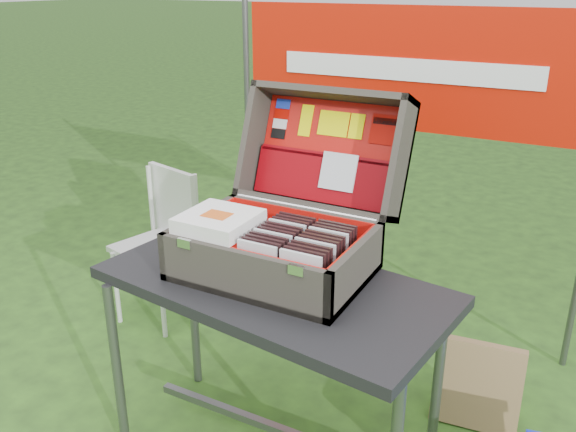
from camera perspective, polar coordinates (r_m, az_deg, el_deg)
The scene contains 86 objects.
table at distance 2.25m, azimuth -1.29°, elevation -14.43°, with size 1.18×0.59×0.74m, color black, non-canonical shape.
table_top at distance 2.07m, azimuth -1.38°, elevation -6.58°, with size 1.18×0.59×0.04m, color black.
table_leg_fl at distance 2.38m, azimuth -15.70°, elevation -13.70°, with size 0.04×0.04×0.70m, color #59595B.
table_leg_bl at distance 2.67m, azimuth -8.81°, elevation -8.88°, with size 0.04×0.04×0.70m, color #59595B.
table_leg_br at distance 2.29m, azimuth 13.81°, elevation -15.07°, with size 0.04×0.04×0.70m, color #59595B.
table_brace at distance 2.40m, azimuth -1.24°, elevation -19.22°, with size 1.03×0.03×0.03m, color #59595B.
suitcase at distance 2.05m, azimuth -0.55°, elevation 2.24°, with size 0.63×0.61×0.55m, color #434038, non-canonical shape.
suitcase_base_bottom at distance 2.10m, azimuth -1.31°, elevation -5.07°, with size 0.63×0.45×0.02m, color #434038.
suitcase_base_wall_front at distance 1.91m, azimuth -4.46°, elevation -5.63°, with size 0.63×0.02×0.17m, color #434038.
suitcase_base_wall_back at distance 2.24m, azimuth 1.33°, elevation -1.31°, with size 0.63×0.02×0.17m, color #434038.
suitcase_base_wall_left at distance 2.22m, azimuth -8.10°, elevation -1.74°, with size 0.02×0.45×0.17m, color #434038.
suitcase_base_wall_right at distance 1.95m, azimuth 6.41°, elevation -5.03°, with size 0.02×0.45×0.17m, color #434038.
suitcase_liner_floor at distance 2.09m, azimuth -1.31°, elevation -4.70°, with size 0.58×0.40×0.01m, color red.
suitcase_latch_left at distance 1.97m, azimuth -9.66°, elevation -2.55°, with size 0.05×0.01×0.03m, color silver.
suitcase_latch_right at distance 1.77m, azimuth 0.78°, elevation -5.08°, with size 0.05×0.01×0.03m, color silver.
suitcase_hinge at distance 2.22m, azimuth 1.49°, elevation 0.80°, with size 0.02×0.02×0.56m, color silver.
suitcase_lid_back at distance 2.37m, azimuth 4.01°, elevation 5.94°, with size 0.63×0.45×0.02m, color #434038.
suitcase_lid_rim_far at distance 2.33m, azimuth 4.25°, elevation 11.29°, with size 0.63×0.02×0.17m, color #434038.
suitcase_lid_rim_near at distance 2.30m, azimuth 2.42°, elevation 0.99°, with size 0.63×0.02×0.17m, color #434038.
suitcase_lid_rim_left at distance 2.44m, azimuth -3.13°, elevation 7.06°, with size 0.02×0.45×0.17m, color #434038.
suitcase_lid_rim_right at distance 2.20m, azimuth 10.48°, elevation 5.11°, with size 0.02×0.45×0.17m, color #434038.
suitcase_lid_liner at distance 2.35m, azimuth 3.87°, elevation 5.99°, with size 0.57×0.39×0.01m, color red.
suitcase_liner_wall_front at distance 1.91m, azimuth -4.22°, elevation -5.12°, with size 0.58×0.01×0.14m, color red.
suitcase_liner_wall_back at distance 2.22m, azimuth 1.15°, elevation -1.15°, with size 0.58×0.01×0.14m, color red.
suitcase_liner_wall_left at distance 2.21m, azimuth -7.80°, elevation -1.52°, with size 0.01×0.40×0.14m, color red.
suitcase_liner_wall_right at distance 1.95m, azimuth 6.01°, elevation -4.61°, with size 0.01×0.40×0.14m, color red.
suitcase_lid_pocket at distance 2.33m, azimuth 3.24°, elevation 3.53°, with size 0.56×0.18×0.03m, color #7B0309.
suitcase_pocket_edge at distance 2.33m, azimuth 3.57°, elevation 5.71°, with size 0.55×0.02×0.02m, color #7B0309.
suitcase_pocket_cd at distance 2.29m, azimuth 4.73°, elevation 4.15°, with size 0.14×0.14×0.01m, color silver.
lid_sticker_cc_a at distance 2.46m, azimuth -0.44°, elevation 10.44°, with size 0.06×0.04×0.00m, color #1933B2.
lid_sticker_cc_b at distance 2.46m, azimuth -0.60°, elevation 9.53°, with size 0.06×0.04×0.00m, color #B40800.
lid_sticker_cc_c at distance 2.45m, azimuth -0.77°, elevation 8.62°, with size 0.06×0.04×0.00m, color white.
lid_sticker_cc_d at distance 2.45m, azimuth -0.93°, elevation 7.71°, with size 0.06×0.04×0.00m, color black.
lid_card_neon_tall at distance 2.41m, azimuth 1.70°, elevation 8.92°, with size 0.05×0.12×0.00m, color #F4F401.
lid_card_neon_main at distance 2.36m, azimuth 4.28°, elevation 8.61°, with size 0.12×0.10×0.00m, color #F4F401.
lid_card_neon_small at distance 2.32m, azimuth 6.44°, elevation 8.34°, with size 0.06×0.10×0.00m, color #F4F401.
lid_sticker_band at distance 2.28m, azimuth 9.06°, elevation 7.99°, with size 0.11×0.11×0.00m, color #B40800.
lid_sticker_band_bar at distance 2.29m, azimuth 9.19°, elevation 8.72°, with size 0.10×0.02×0.00m, color black.
cd_left_0 at distance 1.91m, azimuth -2.88°, elevation -4.75°, with size 0.14×0.01×0.16m, color silver.
cd_left_1 at distance 1.92m, azimuth -2.51°, elevation -4.46°, with size 0.14×0.01×0.16m, color black.
cd_left_2 at distance 1.94m, azimuth -2.14°, elevation -4.19°, with size 0.14×0.01×0.16m, color black.
cd_left_3 at distance 1.96m, azimuth -1.78°, elevation -3.91°, with size 0.14×0.01×0.16m, color black.
cd_left_4 at distance 1.98m, azimuth -1.42°, elevation -3.65°, with size 0.14×0.01×0.16m, color silver.
cd_left_5 at distance 2.00m, azimuth -1.07°, elevation -3.38°, with size 0.14×0.01×0.16m, color black.
cd_left_6 at distance 2.02m, azimuth -0.73°, elevation -3.13°, with size 0.14×0.01×0.16m, color black.
cd_left_7 at distance 2.04m, azimuth -0.40°, elevation -2.87°, with size 0.14×0.01×0.16m, color black.
cd_left_8 at distance 2.06m, azimuth -0.07°, elevation -2.62°, with size 0.14×0.01×0.16m, color silver.
cd_left_9 at distance 2.08m, azimuth 0.25°, elevation -2.38°, with size 0.14×0.01×0.16m, color black.
cd_left_10 at distance 2.10m, azimuth 0.56°, elevation -2.14°, with size 0.14×0.01×0.16m, color black.
cd_left_11 at distance 2.12m, azimuth 0.87°, elevation -1.91°, with size 0.14×0.01×0.16m, color black.
cd_right_0 at distance 1.84m, azimuth 1.17°, elevation -5.73°, with size 0.14×0.01×0.16m, color silver.
cd_right_1 at distance 1.86m, azimuth 1.52°, elevation -5.43°, with size 0.14×0.01×0.16m, color black.
cd_right_2 at distance 1.88m, azimuth 1.86°, elevation -5.13°, with size 0.14×0.01×0.16m, color black.
cd_right_3 at distance 1.90m, azimuth 2.19°, elevation -4.83°, with size 0.14×0.01×0.16m, color black.
cd_right_4 at distance 1.92m, azimuth 2.52°, elevation -4.55°, with size 0.14×0.01×0.16m, color silver.
cd_right_5 at distance 1.94m, azimuth 2.83°, elevation -4.26°, with size 0.14×0.01×0.16m, color black.
cd_right_6 at distance 1.96m, azimuth 3.14°, elevation -3.99°, with size 0.14×0.01×0.16m, color black.
cd_right_7 at distance 1.98m, azimuth 3.45°, elevation -3.72°, with size 0.14×0.01×0.16m, color black.
cd_right_8 at distance 2.00m, azimuth 3.75°, elevation -3.45°, with size 0.14×0.01×0.16m, color silver.
cd_right_9 at distance 2.02m, azimuth 4.04°, elevation -3.19°, with size 0.14×0.01×0.16m, color black.
cd_right_10 at distance 2.04m, azimuth 4.33°, elevation -2.94°, with size 0.14×0.01×0.16m, color black.
cd_right_11 at distance 2.06m, azimuth 4.61°, elevation -2.69°, with size 0.14×0.01×0.16m, color black.
songbook_0 at distance 2.05m, azimuth -6.45°, elevation -1.06°, with size 0.23×0.23×0.01m, color white.
songbook_1 at distance 2.05m, azimuth -6.46°, elevation -0.93°, with size 0.23×0.23×0.01m, color white.
songbook_2 at distance 2.05m, azimuth -6.46°, elevation -0.80°, with size 0.23×0.23×0.01m, color white.
songbook_3 at distance 2.04m, azimuth -6.47°, elevation -0.67°, with size 0.23×0.23×0.01m, color white.
songbook_4 at distance 2.04m, azimuth -6.47°, elevation -0.54°, with size 0.23×0.23×0.01m, color white.
songbook_5 at distance 2.04m, azimuth -6.48°, elevation -0.41°, with size 0.23×0.23×0.01m, color white.
songbook_6 at distance 2.04m, azimuth -6.49°, elevation -0.28°, with size 0.23×0.23×0.01m, color white.
songbook_7 at distance 2.04m, azimuth -6.49°, elevation -0.15°, with size 0.23×0.23×0.01m, color white.
songbook_8 at distance 2.04m, azimuth -6.50°, elevation -0.02°, with size 0.23×0.23×0.01m, color white.
songbook_9 at distance 2.03m, azimuth -6.50°, elevation 0.11°, with size 0.23×0.23×0.01m, color white.
songbook_graphic at distance 2.02m, azimuth -6.67°, elevation 0.13°, with size 0.09×0.07×0.00m, color #D85919.
chair at distance 3.19m, azimuth -12.31°, elevation -3.08°, with size 0.35×0.39×0.78m, color silver, non-canonical shape.
chair_seat at distance 3.19m, azimuth -12.32°, elevation -2.94°, with size 0.35×0.35×0.03m, color silver.
chair_backrest at distance 3.23m, azimuth -10.70°, elevation 1.26°, with size 0.35×0.03×0.37m, color silver.
chair_leg_fl at distance 3.27m, azimuth -15.76°, elevation -6.50°, with size 0.02×0.02×0.40m, color silver.
chair_leg_fr at distance 3.09m, azimuth -11.66°, elevation -7.86°, with size 0.02×0.02×0.40m, color silver.
chair_leg_bl at distance 3.46m, azimuth -12.39°, elevation -4.54°, with size 0.02×0.02×0.40m, color silver.
chair_leg_br at distance 3.29m, azimuth -8.37°, elevation -5.68°, with size 0.02×0.02×0.40m, color silver.
chair_upright_left at distance 3.33m, azimuth -12.71°, elevation 1.53°, with size 0.02×0.02×0.37m, color silver.
chair_upright_right at distance 3.15m, azimuth -8.55°, elevation 0.67°, with size 0.02×0.02×0.37m, color silver.
cardboard_box at distance 2.62m, azimuth 17.28°, elevation -14.89°, with size 0.34×0.05×0.35m, color olive.
banner_post_left at distance 3.31m, azimuth -3.74°, elevation 6.79°, with size 0.03×0.03×1.70m, color #59595B.
banner at distance 2.87m, azimuth 10.95°, elevation 13.33°, with size 1.60×0.01×0.55m, color #B41304.
banner_text at distance 2.85m, azimuth 10.88°, elevation 13.31°, with size 1.20×0.00×0.10m, color white.
Camera 1 is at (0.85, -1.62, 1.68)m, focal length 38.00 mm.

